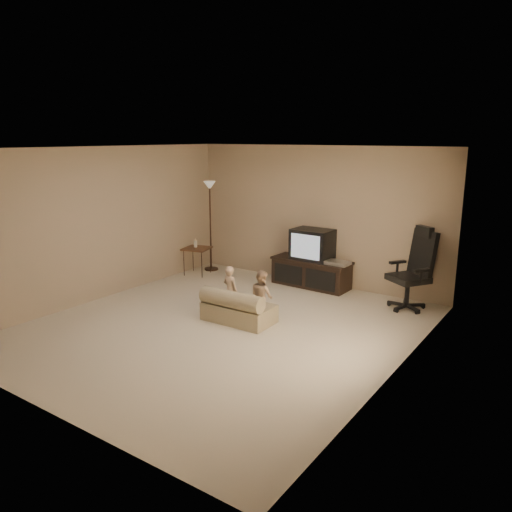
{
  "coord_description": "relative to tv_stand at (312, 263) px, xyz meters",
  "views": [
    {
      "loc": [
        4.18,
        -5.24,
        2.65
      ],
      "look_at": [
        0.17,
        0.6,
        0.95
      ],
      "focal_mm": 35.0,
      "sensor_mm": 36.0,
      "label": 1
    }
  ],
  "objects": [
    {
      "name": "floor",
      "position": [
        -0.09,
        -2.49,
        -0.44
      ],
      "size": [
        5.5,
        5.5,
        0.0
      ],
      "primitive_type": "plane",
      "color": "beige",
      "rests_on": "ground"
    },
    {
      "name": "room_shell",
      "position": [
        -0.09,
        -2.49,
        1.08
      ],
      "size": [
        5.5,
        5.5,
        5.5
      ],
      "color": "white",
      "rests_on": "floor"
    },
    {
      "name": "tv_stand",
      "position": [
        0.0,
        0.0,
        0.0
      ],
      "size": [
        1.48,
        0.59,
        1.05
      ],
      "rotation": [
        0.0,
        0.0,
        -0.03
      ],
      "color": "black",
      "rests_on": "floor"
    },
    {
      "name": "office_chair",
      "position": [
        1.87,
        -0.16,
        0.03
      ],
      "size": [
        0.83,
        0.84,
        1.31
      ],
      "rotation": [
        0.0,
        0.0,
        -0.58
      ],
      "color": "black",
      "rests_on": "floor"
    },
    {
      "name": "side_table",
      "position": [
        -2.24,
        -0.56,
        0.08
      ],
      "size": [
        0.59,
        0.59,
        0.72
      ],
      "rotation": [
        0.0,
        0.0,
        0.25
      ],
      "color": "brown",
      "rests_on": "floor"
    },
    {
      "name": "floor_lamp",
      "position": [
        -2.23,
        -0.14,
        0.87
      ],
      "size": [
        0.28,
        0.28,
        1.79
      ],
      "color": "#321F16",
      "rests_on": "floor"
    },
    {
      "name": "child_sofa",
      "position": [
        -0.04,
        -2.21,
        -0.23
      ],
      "size": [
        1.04,
        0.6,
        0.5
      ],
      "rotation": [
        0.0,
        0.0,
        0.02
      ],
      "color": "tan",
      "rests_on": "floor"
    },
    {
      "name": "toddler_left",
      "position": [
        -0.28,
        -2.04,
        -0.05
      ],
      "size": [
        0.32,
        0.26,
        0.77
      ],
      "primitive_type": "imported",
      "rotation": [
        0.0,
        0.0,
        2.93
      ],
      "color": "tan",
      "rests_on": "floor"
    },
    {
      "name": "toddler_right",
      "position": [
        0.24,
        -1.97,
        -0.05
      ],
      "size": [
        0.42,
        0.34,
        0.77
      ],
      "primitive_type": "imported",
      "rotation": [
        0.0,
        0.0,
        2.74
      ],
      "color": "tan",
      "rests_on": "floor"
    }
  ]
}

